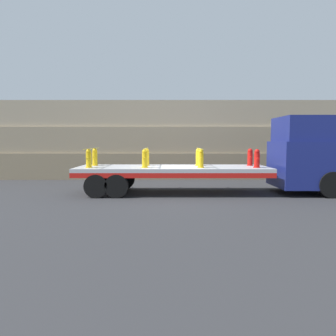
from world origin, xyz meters
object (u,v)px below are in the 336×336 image
Objects in this scene: fire_hydrant_yellow_near_2 at (202,159)px; truck_cab at (310,156)px; fire_hydrant_yellow_far_0 at (97,157)px; fire_hydrant_red_near_3 at (259,159)px; fire_hydrant_yellow_far_1 at (148,157)px; fire_hydrant_red_far_3 at (252,157)px; flatbed_trailer at (160,172)px; fire_hydrant_yellow_near_0 at (90,159)px; fire_hydrant_yellow_far_2 at (200,157)px; fire_hydrant_yellow_near_1 at (146,159)px.

truck_cab is at bearing 6.89° from fire_hydrant_yellow_near_2.
fire_hydrant_red_near_3 is (6.93, -1.13, 0.00)m from fire_hydrant_yellow_far_0.
fire_hydrant_red_far_3 is at bearing 0.00° from fire_hydrant_yellow_far_1.
fire_hydrant_yellow_near_0 reaches higher than flatbed_trailer.
fire_hydrant_yellow_far_2 is at bearing 0.00° from fire_hydrant_yellow_far_0.
fire_hydrant_yellow_near_0 is 2.57m from fire_hydrant_yellow_far_1.
fire_hydrant_yellow_near_2 is at bearing 180.00° from fire_hydrant_red_near_3.
flatbed_trailer is 0.99m from fire_hydrant_yellow_far_1.
fire_hydrant_red_far_3 is at bearing 9.26° from fire_hydrant_yellow_near_0.
fire_hydrant_yellow_far_2 is 2.31m from fire_hydrant_red_far_3.
fire_hydrant_yellow_near_2 is at bearing 0.00° from fire_hydrant_yellow_near_0.
fire_hydrant_yellow_near_1 is 2.57m from fire_hydrant_yellow_far_2.
fire_hydrant_yellow_near_1 is at bearing 180.00° from fire_hydrant_yellow_near_2.
fire_hydrant_red_far_3 is (4.07, 0.57, 0.60)m from flatbed_trailer.
fire_hydrant_yellow_far_1 and fire_hydrant_yellow_near_2 have the same top height.
fire_hydrant_yellow_near_0 is at bearing -170.74° from fire_hydrant_red_far_3.
fire_hydrant_yellow_near_0 is 6.93m from fire_hydrant_red_near_3.
truck_cab is at bearing 0.00° from flatbed_trailer.
fire_hydrant_yellow_far_1 is 1.00× the size of fire_hydrant_red_near_3.
truck_cab is 4.26× the size of fire_hydrant_yellow_near_0.
fire_hydrant_yellow_far_1 is at bearing 134.12° from flatbed_trailer.
fire_hydrant_yellow_near_0 is 4.76m from fire_hydrant_yellow_far_2.
fire_hydrant_yellow_far_0 is at bearing 180.00° from fire_hydrant_yellow_far_2.
fire_hydrant_yellow_near_0 is 1.00× the size of fire_hydrant_yellow_near_1.
fire_hydrant_yellow_far_1 and fire_hydrant_red_far_3 have the same top height.
fire_hydrant_yellow_far_1 is (2.31, 1.13, 0.00)m from fire_hydrant_yellow_near_0.
flatbed_trailer is 2.98m from fire_hydrant_yellow_near_0.
fire_hydrant_yellow_far_0 and fire_hydrant_red_far_3 have the same top height.
fire_hydrant_yellow_near_1 is at bearing -134.12° from flatbed_trailer.
fire_hydrant_yellow_far_0 is 1.00× the size of fire_hydrant_red_near_3.
flatbed_trailer is at bearing -172.10° from fire_hydrant_red_far_3.
fire_hydrant_red_near_3 is at bearing -13.74° from fire_hydrant_yellow_far_1.
fire_hydrant_yellow_far_0 is (0.00, 1.13, 0.00)m from fire_hydrant_yellow_near_0.
truck_cab is 4.26× the size of fire_hydrant_yellow_near_1.
truck_cab reaches higher than fire_hydrant_yellow_near_1.
fire_hydrant_yellow_near_0 is at bearing -153.94° from fire_hydrant_yellow_far_1.
fire_hydrant_yellow_far_0 is 1.00× the size of fire_hydrant_yellow_far_2.
fire_hydrant_yellow_far_0 and fire_hydrant_yellow_far_2 have the same top height.
fire_hydrant_yellow_near_2 is 2.57m from fire_hydrant_red_far_3.
fire_hydrant_red_far_3 is (2.31, 0.00, 0.00)m from fire_hydrant_yellow_far_2.
fire_hydrant_yellow_near_0 is at bearing -90.00° from fire_hydrant_yellow_far_0.
flatbed_trailer is at bearing -45.88° from fire_hydrant_yellow_far_1.
fire_hydrant_yellow_far_1 is at bearing 180.00° from fire_hydrant_red_far_3.
fire_hydrant_yellow_near_0 is 1.00× the size of fire_hydrant_red_far_3.
fire_hydrant_yellow_near_2 and fire_hydrant_yellow_far_2 have the same top height.
fire_hydrant_yellow_near_0 and fire_hydrant_yellow_far_2 have the same top height.
fire_hydrant_yellow_far_1 is at bearing 90.00° from fire_hydrant_yellow_near_1.
fire_hydrant_yellow_far_1 is (-6.99, 0.57, -0.09)m from truck_cab.
fire_hydrant_yellow_far_1 is 4.76m from fire_hydrant_red_near_3.
fire_hydrant_red_far_3 is at bearing 0.00° from fire_hydrant_yellow_far_0.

